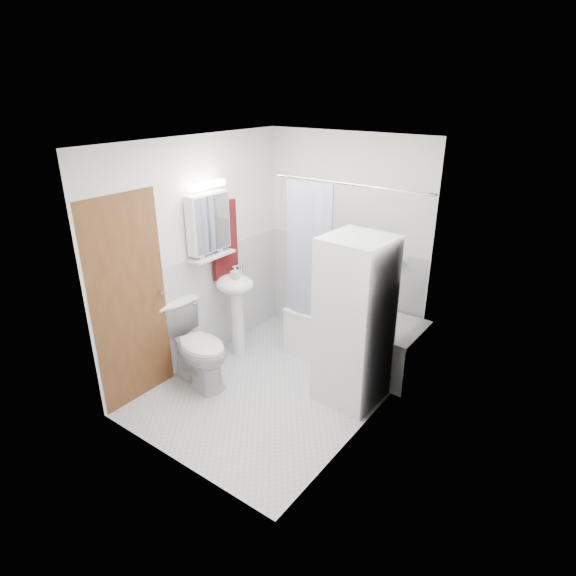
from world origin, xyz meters
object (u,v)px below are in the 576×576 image
Objects in this scene: sink at (236,297)px; toilet at (196,346)px; washer_dryer at (354,321)px; bathtub at (354,336)px.

toilet is at bearing -87.05° from sink.
washer_dryer is 1.61m from toilet.
sink is 0.64× the size of washer_dryer.
bathtub is 1.37m from sink.
bathtub is 1.40× the size of sink.
sink is 0.72m from toilet.
washer_dryer is at bearing 1.70° from sink.
washer_dryer reaches higher than sink.
washer_dryer reaches higher than toilet.
sink reaches higher than bathtub.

